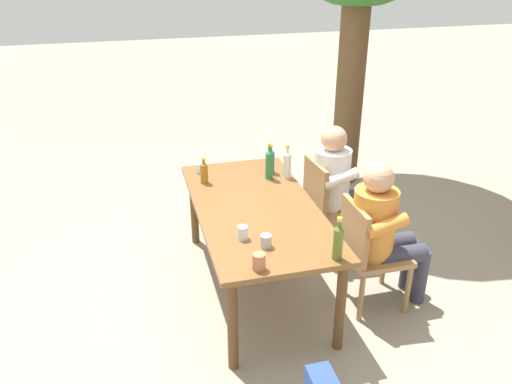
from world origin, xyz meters
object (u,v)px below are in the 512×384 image
at_px(bottle_amber, 204,172).
at_px(bottle_green, 269,163).
at_px(person_in_white_shirt, 383,228).
at_px(cup_steel, 266,241).
at_px(bottle_clear, 287,164).
at_px(cup_terracotta, 259,262).
at_px(chair_far_left, 327,201).
at_px(bottle_blue, 271,161).
at_px(cup_glass, 243,233).
at_px(person_in_plaid_shirt, 339,183).
at_px(dining_table, 256,216).
at_px(chair_far_right, 367,249).
at_px(cup_white, 199,168).
at_px(bottle_olive, 338,241).

relative_size(bottle_amber, bottle_green, 0.71).
height_order(person_in_white_shirt, cup_steel, person_in_white_shirt).
distance_m(bottle_clear, cup_terracotta, 1.39).
height_order(chair_far_left, bottle_clear, bottle_clear).
bearing_deg(bottle_amber, bottle_blue, 96.54).
bearing_deg(cup_glass, bottle_amber, -174.09).
bearing_deg(person_in_plaid_shirt, person_in_white_shirt, 0.00).
xyz_separation_m(person_in_plaid_shirt, bottle_green, (-0.06, -0.62, 0.22)).
height_order(dining_table, person_in_white_shirt, person_in_white_shirt).
bearing_deg(chair_far_right, person_in_plaid_shirt, 172.34).
bearing_deg(bottle_amber, cup_steel, 11.59).
distance_m(cup_white, cup_terracotta, 1.56).
xyz_separation_m(chair_far_left, cup_steel, (0.98, -0.83, 0.30)).
bearing_deg(cup_terracotta, person_in_plaid_shirt, 139.21).
bearing_deg(dining_table, chair_far_left, 118.16).
relative_size(person_in_white_shirt, person_in_plaid_shirt, 1.00).
distance_m(dining_table, cup_white, 0.82).
height_order(bottle_green, cup_glass, bottle_green).
xyz_separation_m(chair_far_right, bottle_green, (-0.87, -0.51, 0.39)).
distance_m(chair_far_right, person_in_plaid_shirt, 0.84).
bearing_deg(bottle_olive, bottle_amber, -155.17).
bearing_deg(bottle_olive, person_in_white_shirt, 127.47).
distance_m(bottle_blue, cup_terracotta, 1.48).
relative_size(dining_table, bottle_amber, 8.02).
bearing_deg(person_in_white_shirt, cup_steel, -79.92).
relative_size(cup_glass, cup_terracotta, 0.87).
xyz_separation_m(dining_table, bottle_blue, (-0.59, 0.28, 0.19)).
relative_size(dining_table, bottle_blue, 7.08).
height_order(bottle_blue, cup_terracotta, bottle_blue).
distance_m(bottle_green, bottle_olive, 1.29).
bearing_deg(cup_steel, bottle_amber, -168.41).
height_order(dining_table, chair_far_left, chair_far_left).
relative_size(chair_far_right, bottle_blue, 3.41).
xyz_separation_m(dining_table, chair_far_left, (-0.40, 0.75, -0.17)).
relative_size(dining_table, cup_white, 21.14).
bearing_deg(chair_far_right, cup_terracotta, -66.69).
height_order(person_in_white_shirt, bottle_blue, person_in_white_shirt).
xyz_separation_m(chair_far_right, person_in_white_shirt, (-0.00, 0.11, 0.17)).
relative_size(chair_far_right, bottle_olive, 2.93).
relative_size(person_in_plaid_shirt, cup_terracotta, 10.81).
bearing_deg(cup_white, cup_glass, 5.36).
height_order(person_in_plaid_shirt, cup_terracotta, person_in_plaid_shirt).
height_order(dining_table, bottle_olive, bottle_olive).
relative_size(chair_far_right, chair_far_left, 1.00).
relative_size(person_in_white_shirt, bottle_amber, 5.23).
bearing_deg(bottle_clear, dining_table, -40.84).
xyz_separation_m(chair_far_left, bottle_clear, (-0.05, -0.36, 0.38)).
bearing_deg(bottle_green, chair_far_left, 82.58).
height_order(chair_far_right, cup_glass, chair_far_right).
bearing_deg(cup_white, chair_far_left, 72.33).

